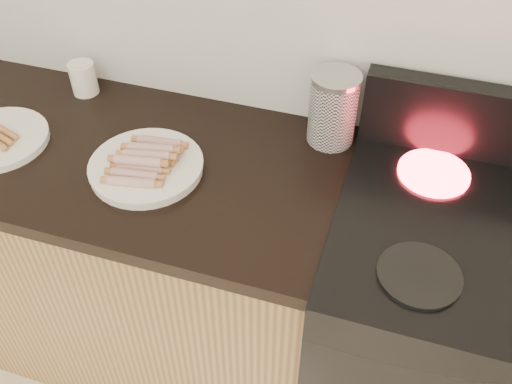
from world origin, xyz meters
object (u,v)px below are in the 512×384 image
(stove, at_px, (455,345))
(main_plate, at_px, (147,168))
(canister, at_px, (333,108))
(mug, at_px, (83,78))

(stove, bearing_deg, main_plate, -178.29)
(canister, xyz_separation_m, mug, (-0.75, 0.00, -0.05))
(main_plate, bearing_deg, stove, 1.71)
(stove, xyz_separation_m, canister, (-0.45, 0.24, 0.55))
(canister, distance_m, mug, 0.75)
(main_plate, bearing_deg, canister, 32.78)
(main_plate, bearing_deg, mug, 140.60)
(stove, xyz_separation_m, main_plate, (-0.87, -0.03, 0.45))
(canister, bearing_deg, main_plate, -147.22)
(stove, distance_m, canister, 0.75)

